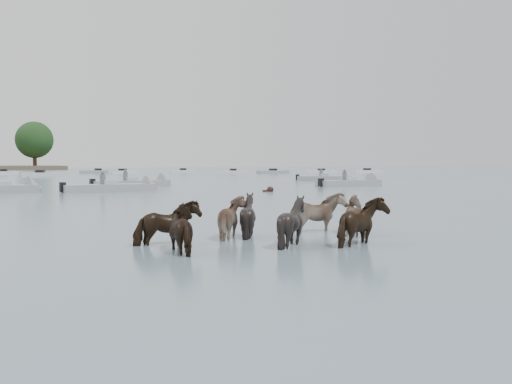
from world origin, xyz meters
name	(u,v)px	position (x,y,z in m)	size (l,w,h in m)	color
ground	(296,238)	(0.00, 0.00, 0.00)	(400.00, 400.00, 0.00)	slate
pony_herd	(275,224)	(-0.67, -0.19, 0.39)	(6.44, 3.89, 1.34)	black
swimming_pony	(270,190)	(9.12, 19.96, 0.10)	(0.72, 0.44, 0.44)	black
motorboat_a	(14,189)	(-5.63, 25.39, 0.23)	(4.73, 2.60, 1.92)	gray
motorboat_b	(122,188)	(0.70, 24.24, 0.22)	(6.41, 2.21, 1.92)	gray
motorboat_c	(141,183)	(3.58, 31.24, 0.22)	(6.66, 2.75, 1.92)	gray
motorboat_d	(357,183)	(19.12, 24.74, 0.22)	(6.08, 2.14, 1.92)	gray
motorboat_e	(332,179)	(24.03, 35.91, 0.22)	(5.83, 4.44, 1.92)	gray
distant_flotilla	(61,173)	(2.34, 76.18, 0.26)	(107.36, 25.48, 0.93)	gray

